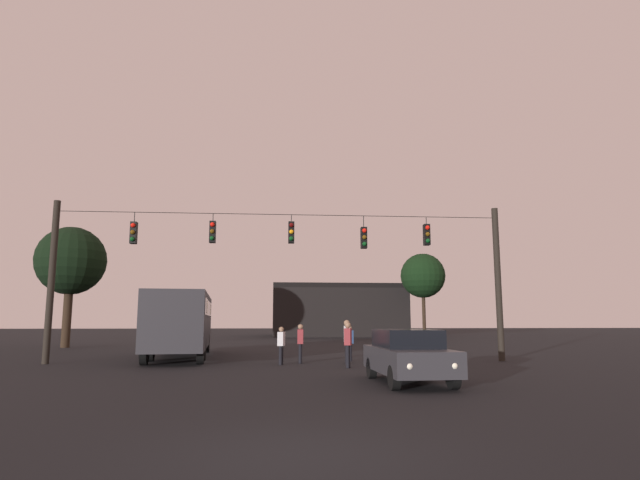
{
  "coord_description": "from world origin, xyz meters",
  "views": [
    {
      "loc": [
        -0.28,
        -7.4,
        1.8
      ],
      "look_at": [
        1.62,
        15.56,
        5.27
      ],
      "focal_mm": 29.82,
      "sensor_mm": 36.0,
      "label": 1
    }
  ],
  "objects_px": {
    "pedestrian_crossing_left": "(350,341)",
    "pedestrian_crossing_center": "(348,342)",
    "city_bus": "(182,318)",
    "tree_left_silhouette": "(423,276)",
    "pedestrian_trailing": "(347,339)",
    "tree_behind_building": "(71,261)",
    "car_near_right": "(408,355)",
    "pedestrian_near_bus": "(300,341)",
    "pedestrian_crossing_right": "(281,344)"
  },
  "relations": [
    {
      "from": "car_near_right",
      "to": "pedestrian_trailing",
      "type": "height_order",
      "value": "pedestrian_trailing"
    },
    {
      "from": "city_bus",
      "to": "tree_left_silhouette",
      "type": "distance_m",
      "value": 32.24
    },
    {
      "from": "city_bus",
      "to": "pedestrian_crossing_left",
      "type": "height_order",
      "value": "city_bus"
    },
    {
      "from": "pedestrian_crossing_right",
      "to": "tree_left_silhouette",
      "type": "xyz_separation_m",
      "value": [
        14.44,
        30.06,
        5.31
      ]
    },
    {
      "from": "pedestrian_crossing_left",
      "to": "tree_left_silhouette",
      "type": "height_order",
      "value": "tree_left_silhouette"
    },
    {
      "from": "pedestrian_crossing_center",
      "to": "pedestrian_crossing_right",
      "type": "xyz_separation_m",
      "value": [
        -2.52,
        1.64,
        -0.12
      ]
    },
    {
      "from": "pedestrian_near_bus",
      "to": "pedestrian_trailing",
      "type": "relative_size",
      "value": 0.9
    },
    {
      "from": "pedestrian_trailing",
      "to": "tree_left_silhouette",
      "type": "distance_m",
      "value": 32.45
    },
    {
      "from": "city_bus",
      "to": "pedestrian_crossing_center",
      "type": "bearing_deg",
      "value": -40.24
    },
    {
      "from": "city_bus",
      "to": "pedestrian_near_bus",
      "type": "height_order",
      "value": "city_bus"
    },
    {
      "from": "pedestrian_crossing_left",
      "to": "pedestrian_crossing_center",
      "type": "relative_size",
      "value": 0.9
    },
    {
      "from": "pedestrian_crossing_left",
      "to": "pedestrian_crossing_center",
      "type": "height_order",
      "value": "pedestrian_crossing_center"
    },
    {
      "from": "car_near_right",
      "to": "pedestrian_crossing_center",
      "type": "height_order",
      "value": "pedestrian_crossing_center"
    },
    {
      "from": "tree_left_silhouette",
      "to": "pedestrian_crossing_left",
      "type": "bearing_deg",
      "value": -111.9
    },
    {
      "from": "pedestrian_trailing",
      "to": "car_near_right",
      "type": "bearing_deg",
      "value": -82.89
    },
    {
      "from": "city_bus",
      "to": "tree_left_silhouette",
      "type": "relative_size",
      "value": 1.33
    },
    {
      "from": "pedestrian_crossing_center",
      "to": "pedestrian_crossing_right",
      "type": "height_order",
      "value": "pedestrian_crossing_center"
    },
    {
      "from": "tree_left_silhouette",
      "to": "tree_behind_building",
      "type": "height_order",
      "value": "tree_left_silhouette"
    },
    {
      "from": "pedestrian_crossing_left",
      "to": "pedestrian_crossing_center",
      "type": "bearing_deg",
      "value": -98.97
    },
    {
      "from": "pedestrian_crossing_left",
      "to": "pedestrian_near_bus",
      "type": "bearing_deg",
      "value": -154.98
    },
    {
      "from": "city_bus",
      "to": "car_near_right",
      "type": "height_order",
      "value": "city_bus"
    },
    {
      "from": "city_bus",
      "to": "pedestrian_trailing",
      "type": "relative_size",
      "value": 6.24
    },
    {
      "from": "car_near_right",
      "to": "pedestrian_crossing_left",
      "type": "bearing_deg",
      "value": 93.64
    },
    {
      "from": "car_near_right",
      "to": "pedestrian_crossing_right",
      "type": "distance_m",
      "value": 7.56
    },
    {
      "from": "city_bus",
      "to": "pedestrian_near_bus",
      "type": "bearing_deg",
      "value": -34.48
    },
    {
      "from": "pedestrian_crossing_right",
      "to": "tree_behind_building",
      "type": "bearing_deg",
      "value": 133.74
    },
    {
      "from": "pedestrian_trailing",
      "to": "tree_behind_building",
      "type": "distance_m",
      "value": 22.49
    },
    {
      "from": "pedestrian_crossing_left",
      "to": "tree_left_silhouette",
      "type": "xyz_separation_m",
      "value": [
        11.39,
        28.32,
        5.3
      ]
    },
    {
      "from": "pedestrian_crossing_left",
      "to": "tree_behind_building",
      "type": "relative_size",
      "value": 0.19
    },
    {
      "from": "pedestrian_near_bus",
      "to": "tree_left_silhouette",
      "type": "xyz_separation_m",
      "value": [
        13.62,
        29.37,
        5.25
      ]
    },
    {
      "from": "pedestrian_trailing",
      "to": "tree_behind_building",
      "type": "relative_size",
      "value": 0.22
    },
    {
      "from": "pedestrian_trailing",
      "to": "pedestrian_crossing_left",
      "type": "bearing_deg",
      "value": 77.76
    },
    {
      "from": "pedestrian_crossing_right",
      "to": "car_near_right",
      "type": "bearing_deg",
      "value": -61.72
    },
    {
      "from": "car_near_right",
      "to": "pedestrian_crossing_right",
      "type": "height_order",
      "value": "car_near_right"
    },
    {
      "from": "pedestrian_trailing",
      "to": "tree_left_silhouette",
      "type": "xyz_separation_m",
      "value": [
        11.71,
        29.82,
        5.14
      ]
    },
    {
      "from": "car_near_right",
      "to": "pedestrian_near_bus",
      "type": "height_order",
      "value": "pedestrian_near_bus"
    },
    {
      "from": "car_near_right",
      "to": "pedestrian_trailing",
      "type": "distance_m",
      "value": 6.95
    },
    {
      "from": "pedestrian_trailing",
      "to": "city_bus",
      "type": "bearing_deg",
      "value": 150.19
    },
    {
      "from": "pedestrian_crossing_center",
      "to": "pedestrian_trailing",
      "type": "height_order",
      "value": "pedestrian_trailing"
    },
    {
      "from": "car_near_right",
      "to": "tree_left_silhouette",
      "type": "relative_size",
      "value": 0.52
    },
    {
      "from": "pedestrian_near_bus",
      "to": "tree_left_silhouette",
      "type": "distance_m",
      "value": 32.8
    },
    {
      "from": "tree_behind_building",
      "to": "pedestrian_crossing_left",
      "type": "bearing_deg",
      "value": -37.07
    },
    {
      "from": "pedestrian_crossing_left",
      "to": "pedestrian_trailing",
      "type": "xyz_separation_m",
      "value": [
        -0.33,
        -1.5,
        0.16
      ]
    },
    {
      "from": "pedestrian_near_bus",
      "to": "pedestrian_crossing_right",
      "type": "bearing_deg",
      "value": -139.57
    },
    {
      "from": "pedestrian_near_bus",
      "to": "tree_behind_building",
      "type": "xyz_separation_m",
      "value": [
        -14.77,
        13.89,
        4.77
      ]
    },
    {
      "from": "pedestrian_crossing_right",
      "to": "pedestrian_near_bus",
      "type": "bearing_deg",
      "value": 40.43
    },
    {
      "from": "car_near_right",
      "to": "pedestrian_near_bus",
      "type": "relative_size",
      "value": 2.71
    },
    {
      "from": "pedestrian_crossing_right",
      "to": "tree_left_silhouette",
      "type": "height_order",
      "value": "tree_left_silhouette"
    },
    {
      "from": "city_bus",
      "to": "tree_behind_building",
      "type": "bearing_deg",
      "value": 132.4
    },
    {
      "from": "car_near_right",
      "to": "pedestrian_crossing_center",
      "type": "relative_size",
      "value": 2.57
    }
  ]
}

